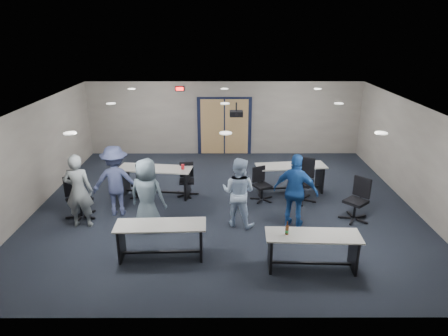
{
  "coord_description": "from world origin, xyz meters",
  "views": [
    {
      "loc": [
        -0.05,
        -9.94,
        4.66
      ],
      "look_at": [
        -0.03,
        -0.3,
        1.15
      ],
      "focal_mm": 32.0,
      "sensor_mm": 36.0,
      "label": 1
    }
  ],
  "objects_px": {
    "table_front_right": "(312,245)",
    "chair_loose_right": "(356,200)",
    "chair_back_d": "(302,181)",
    "person_gray": "(79,191)",
    "chair_back_c": "(262,185)",
    "chair_loose_left": "(79,198)",
    "table_front_left": "(161,235)",
    "person_navy": "(296,191)",
    "chair_back_a": "(141,182)",
    "table_back_left": "(156,177)",
    "table_back_right": "(290,174)",
    "person_plaid": "(147,195)",
    "person_back": "(116,181)",
    "person_lightblue": "(239,192)",
    "chair_back_b": "(187,180)"
  },
  "relations": [
    {
      "from": "table_front_right",
      "to": "chair_loose_right",
      "type": "relative_size",
      "value": 1.74
    },
    {
      "from": "chair_back_d",
      "to": "person_gray",
      "type": "height_order",
      "value": "person_gray"
    },
    {
      "from": "chair_back_c",
      "to": "chair_back_d",
      "type": "xyz_separation_m",
      "value": [
        1.09,
        -0.05,
        0.13
      ]
    },
    {
      "from": "chair_loose_left",
      "to": "chair_back_d",
      "type": "bearing_deg",
      "value": -41.66
    },
    {
      "from": "table_front_left",
      "to": "person_navy",
      "type": "distance_m",
      "value": 3.32
    },
    {
      "from": "chair_back_a",
      "to": "person_gray",
      "type": "bearing_deg",
      "value": -114.11
    },
    {
      "from": "table_front_left",
      "to": "table_back_left",
      "type": "bearing_deg",
      "value": 98.66
    },
    {
      "from": "table_back_right",
      "to": "chair_back_c",
      "type": "bearing_deg",
      "value": -150.39
    },
    {
      "from": "table_front_right",
      "to": "table_back_left",
      "type": "xyz_separation_m",
      "value": [
        -3.67,
        3.62,
        0.05
      ]
    },
    {
      "from": "table_front_right",
      "to": "person_gray",
      "type": "relative_size",
      "value": 1.03
    },
    {
      "from": "table_front_right",
      "to": "chair_loose_right",
      "type": "distance_m",
      "value": 2.59
    },
    {
      "from": "chair_back_a",
      "to": "chair_back_c",
      "type": "distance_m",
      "value": 3.41
    },
    {
      "from": "person_plaid",
      "to": "table_front_left",
      "type": "bearing_deg",
      "value": 127.36
    },
    {
      "from": "chair_loose_right",
      "to": "chair_back_d",
      "type": "bearing_deg",
      "value": -177.43
    },
    {
      "from": "person_plaid",
      "to": "person_back",
      "type": "bearing_deg",
      "value": -26.59
    },
    {
      "from": "person_navy",
      "to": "person_plaid",
      "type": "bearing_deg",
      "value": 26.67
    },
    {
      "from": "table_back_left",
      "to": "chair_back_a",
      "type": "height_order",
      "value": "table_back_left"
    },
    {
      "from": "table_back_left",
      "to": "chair_loose_left",
      "type": "bearing_deg",
      "value": -133.32
    },
    {
      "from": "chair_loose_left",
      "to": "person_navy",
      "type": "height_order",
      "value": "person_navy"
    },
    {
      "from": "table_front_right",
      "to": "table_back_left",
      "type": "relative_size",
      "value": 0.89
    },
    {
      "from": "table_back_right",
      "to": "table_front_right",
      "type": "bearing_deg",
      "value": -98.96
    },
    {
      "from": "chair_loose_right",
      "to": "person_plaid",
      "type": "distance_m",
      "value": 5.09
    },
    {
      "from": "chair_back_a",
      "to": "person_lightblue",
      "type": "xyz_separation_m",
      "value": [
        2.69,
        -1.61,
        0.39
      ]
    },
    {
      "from": "table_front_left",
      "to": "chair_back_a",
      "type": "relative_size",
      "value": 2.04
    },
    {
      "from": "chair_back_d",
      "to": "person_gray",
      "type": "bearing_deg",
      "value": -139.88
    },
    {
      "from": "chair_back_d",
      "to": "person_gray",
      "type": "distance_m",
      "value": 5.79
    },
    {
      "from": "table_front_left",
      "to": "chair_back_a",
      "type": "bearing_deg",
      "value": 106.37
    },
    {
      "from": "chair_loose_left",
      "to": "person_lightblue",
      "type": "bearing_deg",
      "value": -56.85
    },
    {
      "from": "chair_loose_left",
      "to": "chair_back_b",
      "type": "bearing_deg",
      "value": -22.76
    },
    {
      "from": "table_back_left",
      "to": "chair_back_c",
      "type": "bearing_deg",
      "value": 0.73
    },
    {
      "from": "table_front_left",
      "to": "table_back_left",
      "type": "distance_m",
      "value": 3.26
    },
    {
      "from": "person_back",
      "to": "chair_loose_right",
      "type": "bearing_deg",
      "value": 171.25
    },
    {
      "from": "chair_back_a",
      "to": "chair_back_d",
      "type": "relative_size",
      "value": 0.77
    },
    {
      "from": "table_back_left",
      "to": "person_lightblue",
      "type": "bearing_deg",
      "value": -30.48
    },
    {
      "from": "table_back_right",
      "to": "person_gray",
      "type": "bearing_deg",
      "value": -164.75
    },
    {
      "from": "chair_back_a",
      "to": "person_back",
      "type": "xyz_separation_m",
      "value": [
        -0.39,
        -1.02,
        0.45
      ]
    },
    {
      "from": "person_gray",
      "to": "table_back_right",
      "type": "bearing_deg",
      "value": -158.58
    },
    {
      "from": "table_front_right",
      "to": "person_navy",
      "type": "bearing_deg",
      "value": 93.78
    },
    {
      "from": "chair_back_c",
      "to": "person_plaid",
      "type": "height_order",
      "value": "person_plaid"
    },
    {
      "from": "chair_back_b",
      "to": "person_lightblue",
      "type": "bearing_deg",
      "value": -55.65
    },
    {
      "from": "table_back_right",
      "to": "person_gray",
      "type": "distance_m",
      "value": 5.79
    },
    {
      "from": "table_front_left",
      "to": "person_plaid",
      "type": "relative_size",
      "value": 1.06
    },
    {
      "from": "chair_back_a",
      "to": "chair_back_b",
      "type": "height_order",
      "value": "chair_back_b"
    },
    {
      "from": "chair_back_a",
      "to": "chair_loose_right",
      "type": "bearing_deg",
      "value": -4.21
    },
    {
      "from": "table_front_right",
      "to": "chair_back_c",
      "type": "xyz_separation_m",
      "value": [
        -0.68,
        3.28,
        -0.05
      ]
    },
    {
      "from": "table_back_right",
      "to": "chair_back_a",
      "type": "xyz_separation_m",
      "value": [
        -4.27,
        -0.44,
        -0.09
      ]
    },
    {
      "from": "chair_back_b",
      "to": "person_navy",
      "type": "height_order",
      "value": "person_navy"
    },
    {
      "from": "table_back_left",
      "to": "person_navy",
      "type": "xyz_separation_m",
      "value": [
        3.63,
        -1.85,
        0.34
      ]
    },
    {
      "from": "table_front_left",
      "to": "table_front_right",
      "type": "xyz_separation_m",
      "value": [
        3.06,
        -0.42,
        0.0
      ]
    },
    {
      "from": "table_back_left",
      "to": "person_back",
      "type": "xyz_separation_m",
      "value": [
        -0.8,
        -1.17,
        0.34
      ]
    }
  ]
}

